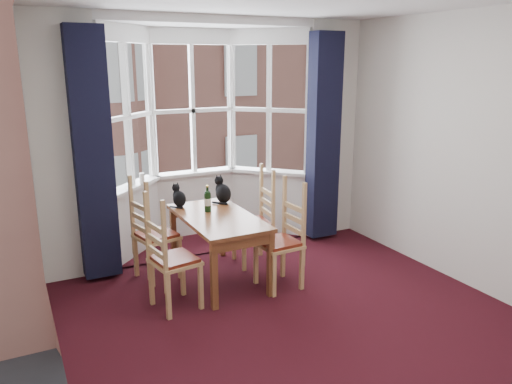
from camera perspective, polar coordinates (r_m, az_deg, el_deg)
floor at (r=4.51m, az=6.93°, el=-16.08°), size 4.50×4.50×0.00m
wall_left at (r=3.33m, az=-22.37°, el=-2.16°), size 0.00×4.50×4.50m
wall_right at (r=5.35m, az=25.65°, el=3.59°), size 0.00×4.50×4.50m
wall_back_pier_left at (r=5.54m, az=-20.79°, el=4.44°), size 0.70×0.12×2.80m
wall_back_pier_right at (r=6.72m, az=8.50°, el=6.91°), size 0.70×0.12×2.80m
bay_window at (r=6.40m, az=-6.45°, el=6.59°), size 2.76×0.94×2.80m
curtain_left at (r=5.40m, az=-18.11°, el=3.89°), size 0.38×0.22×2.60m
curtain_right at (r=6.45m, az=7.72°, el=6.17°), size 0.38×0.22×2.60m
dining_table at (r=5.30m, az=-4.37°, el=-3.70°), size 0.72×1.33×0.72m
chair_left_near at (r=4.78m, az=-10.25°, el=-8.01°), size 0.46×0.48×0.92m
chair_left_far at (r=5.46m, az=-12.15°, el=-5.18°), size 0.48×0.50×0.92m
chair_right_near at (r=5.22m, az=3.48°, el=-5.77°), size 0.42×0.44×0.92m
chair_right_far at (r=5.80m, az=0.46°, el=-3.62°), size 0.44×0.46×0.92m
cat_left at (r=5.63m, az=-8.79°, el=-0.63°), size 0.18×0.22×0.27m
cat_right at (r=5.74m, az=-3.82°, el=0.02°), size 0.22×0.27×0.32m
wine_bottle at (r=5.40m, az=-5.55°, el=-0.93°), size 0.07×0.07×0.29m
candle_tall at (r=6.11m, az=-12.90°, el=1.50°), size 0.06×0.06×0.14m
street at (r=36.47m, az=-22.51°, el=0.52°), size 80.00×80.00×0.00m
tenement_building at (r=17.36m, az=-19.84°, el=11.64°), size 18.40×7.80×15.20m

